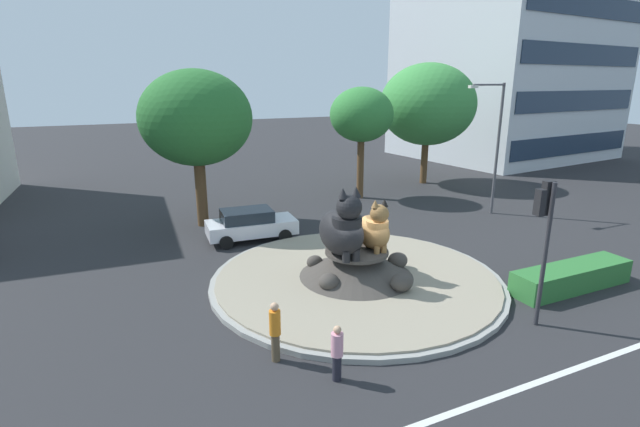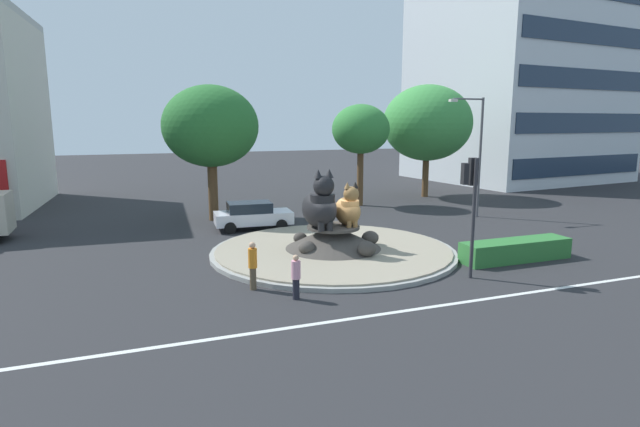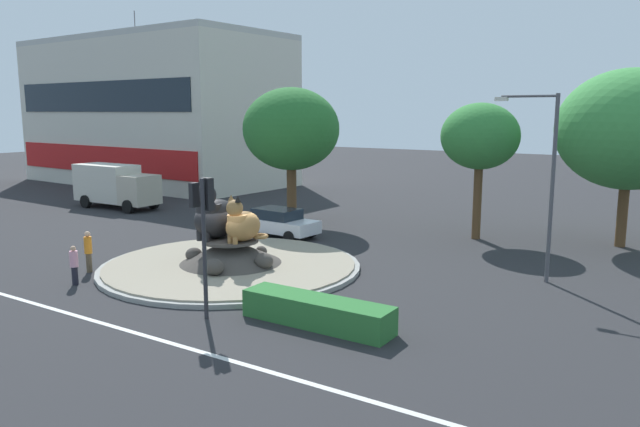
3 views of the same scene
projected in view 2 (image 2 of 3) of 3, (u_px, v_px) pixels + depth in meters
The scene contains 15 objects.
ground_plane at pixel (333, 253), 23.44m from camera, with size 160.00×160.00×0.00m, color #28282B.
lane_centreline at pixel (420, 309), 16.50m from camera, with size 112.00×0.20×0.01m, color silver.
roundabout_island at pixel (333, 245), 23.36m from camera, with size 11.23×11.23×1.29m.
cat_statue_black at pixel (320, 206), 22.63m from camera, with size 1.74×2.68×2.68m.
cat_statue_tabby at pixel (348, 209), 23.26m from camera, with size 1.33×1.99×2.04m.
traffic_light_mast at pixel (472, 191), 19.23m from camera, with size 0.78×0.47×4.65m.
office_tower at pixel (523, 25), 51.29m from camera, with size 19.89×17.49×31.14m.
clipped_hedge_strip at pixel (516, 250), 22.18m from camera, with size 5.15×1.20×0.90m, color #2D7033.
broadleaf_tree_behind_island at pixel (361, 130), 35.80m from camera, with size 4.08×4.08×7.20m.
second_tree_near_tower at pixel (211, 127), 30.30m from camera, with size 5.72×5.72×8.15m.
third_tree_left at pixel (427, 123), 39.98m from camera, with size 6.98×6.98×8.84m.
streetlight_arm at pixel (477, 148), 31.57m from camera, with size 2.49×0.24×7.44m.
pedestrian_orange_shirt at pixel (253, 264), 18.22m from camera, with size 0.32×0.32×1.77m.
pedestrian_pink_shirt at pixel (296, 276), 17.26m from camera, with size 0.32×0.32×1.57m.
sedan_on_far_lane at pixel (252, 215), 28.56m from camera, with size 4.41×2.31×1.54m.
Camera 2 is at (-8.53, -21.08, 6.01)m, focal length 28.50 mm.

